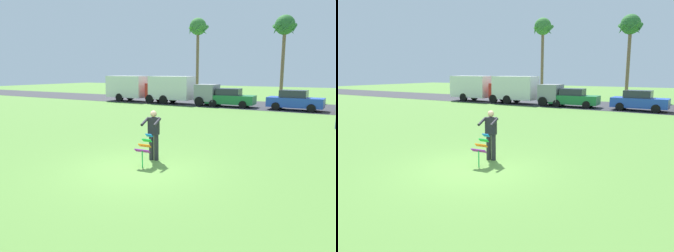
% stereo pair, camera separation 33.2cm
% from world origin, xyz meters
% --- Properties ---
extents(ground_plane, '(120.00, 120.00, 0.00)m').
position_xyz_m(ground_plane, '(0.00, 0.00, 0.00)').
color(ground_plane, '#568438').
extents(road_strip, '(120.00, 8.00, 0.01)m').
position_xyz_m(road_strip, '(0.00, 21.20, 0.01)').
color(road_strip, '#2D2D33').
rests_on(road_strip, ground).
extents(person_kite_flyer, '(0.63, 0.72, 1.73)m').
position_xyz_m(person_kite_flyer, '(-0.11, 1.11, 0.95)').
color(person_kite_flyer, '#26262B').
rests_on(person_kite_flyer, ground).
extents(kite_held, '(0.52, 0.66, 1.03)m').
position_xyz_m(kite_held, '(0.04, 0.34, 0.67)').
color(kite_held, blue).
rests_on(kite_held, ground).
extents(parked_truck_red_cab, '(6.70, 2.12, 2.62)m').
position_xyz_m(parked_truck_red_cab, '(-13.61, 18.80, 1.41)').
color(parked_truck_red_cab, '#B2231E').
rests_on(parked_truck_red_cab, ground).
extents(parked_truck_grey_van, '(6.71, 2.14, 2.62)m').
position_xyz_m(parked_truck_grey_van, '(-8.33, 18.80, 1.41)').
color(parked_truck_grey_van, gray).
rests_on(parked_truck_grey_van, ground).
extents(parked_car_green, '(4.26, 1.95, 1.60)m').
position_xyz_m(parked_car_green, '(-3.28, 18.80, 0.77)').
color(parked_car_green, '#1E7238').
rests_on(parked_car_green, ground).
extents(parked_car_blue, '(4.26, 1.95, 1.60)m').
position_xyz_m(parked_car_blue, '(2.05, 18.80, 0.77)').
color(parked_car_blue, '#2347B7').
rests_on(parked_car_blue, ground).
extents(palm_tree_left_near, '(2.58, 2.71, 9.68)m').
position_xyz_m(palm_tree_left_near, '(-11.26, 29.44, 8.17)').
color(palm_tree_left_near, brown).
rests_on(palm_tree_left_near, ground).
extents(palm_tree_right_near, '(2.58, 2.71, 9.07)m').
position_xyz_m(palm_tree_right_near, '(-0.77, 28.83, 7.61)').
color(palm_tree_right_near, brown).
rests_on(palm_tree_right_near, ground).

